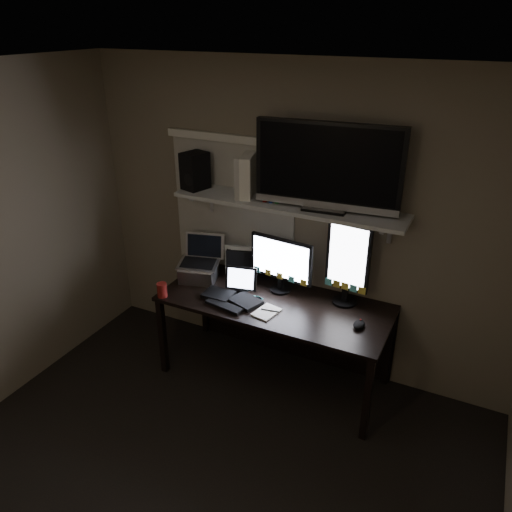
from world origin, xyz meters
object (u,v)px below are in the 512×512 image
Objects in this scene: mouse at (359,324)px; laptop at (198,260)px; speaker at (195,171)px; keyboard at (232,298)px; monitor_portrait at (348,263)px; tv at (328,167)px; tablet at (242,279)px; cup at (162,290)px; game_console at (248,176)px; monitor_landscape at (281,265)px; desk at (280,313)px.

laptop reaches higher than mouse.
keyboard is at bearing -16.79° from speaker.
tv is (-0.19, -0.04, 0.72)m from monitor_portrait.
cup is (-0.53, -0.35, -0.05)m from tablet.
game_console is at bearing 9.74° from laptop.
cup is 0.39× the size of speaker.
monitor_landscape reaches higher than tablet.
cup is (-0.83, -0.44, 0.23)m from desk.
speaker is (-0.80, 0.07, 1.07)m from desk.
mouse is 1.00m from tablet.
speaker is (-1.10, 0.00, -0.17)m from tv.
cup is at bearing -77.55° from speaker.
laptop reaches higher than desk.
game_console is (-0.03, 0.34, 0.90)m from keyboard.
monitor_landscape is 0.89m from tv.
laptop is (-0.41, 0.17, 0.17)m from keyboard.
desk is 1.14m from game_console.
cup is (-1.33, -0.55, -0.28)m from monitor_portrait.
tv is (0.33, 0.01, 0.83)m from monitor_landscape.
mouse is 0.33× the size of laptop.
monitor_portrait is 0.47m from mouse.
tablet reaches higher than desk.
speaker is (-0.50, 0.17, 0.79)m from tablet.
game_console is at bearing 166.26° from mouse.
tablet is 0.86× the size of speaker.
speaker is at bearing 149.42° from tablet.
desk is 3.36× the size of monitor_landscape.
monitor_portrait is at bearing -16.19° from game_console.
speaker is (-0.46, -0.03, -0.01)m from game_console.
monitor_landscape is 0.79m from mouse.
laptop is (-0.69, -0.14, -0.05)m from monitor_landscape.
laptop is 0.40m from cup.
speaker is (-0.08, 0.15, 0.71)m from laptop.
monitor_portrait reaches higher than cup.
mouse is 1.05× the size of cup.
laptop is 1.16× the size of game_console.
speaker reaches higher than keyboard.
game_console reaches higher than mouse.
speaker reaches higher than tablet.
monitor_landscape reaches higher than keyboard.
mouse is 1.74m from speaker.
game_console is (-1.03, 0.28, 0.89)m from mouse.
game_console is at bearing 172.48° from tv.
tablet is 0.64m from cup.
tv reaches higher than monitor_portrait.
monitor_portrait is at bearing 12.02° from desk.
monitor_portrait is 2.68× the size of tablet.
tv is (0.60, 0.16, 0.95)m from tablet.
game_console is at bearing -174.52° from monitor_portrait.
mouse is 0.41× the size of speaker.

